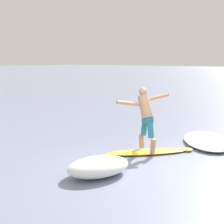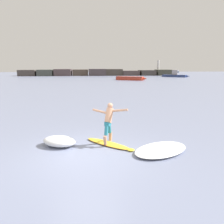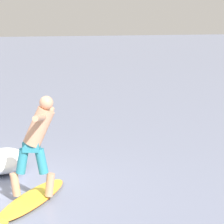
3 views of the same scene
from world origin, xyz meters
TOP-DOWN VIEW (x-y plane):
  - surfboard at (0.89, 0.94)m, footprint 2.00×1.90m
  - surfer at (0.91, 1.06)m, footprint 1.42×0.95m
  - wave_foam_at_tail at (-1.11, 1.00)m, footprint 1.62×1.35m

SIDE VIEW (x-z plane):
  - surfboard at x=0.89m, z-range -0.07..0.16m
  - wave_foam_at_tail at x=-1.11m, z-range 0.00..0.40m
  - surfer at x=0.91m, z-range 0.23..1.85m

